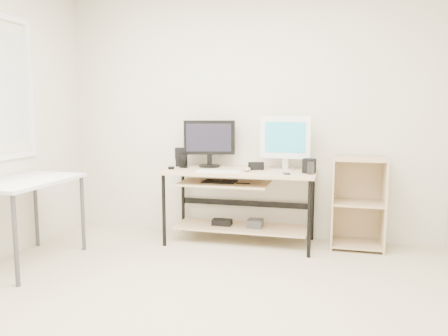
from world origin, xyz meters
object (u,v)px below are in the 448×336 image
at_px(desk, 238,191).
at_px(audio_controller, 183,161).
at_px(white_imac, 285,139).
at_px(black_monitor, 209,140).
at_px(shelf_unit, 358,202).
at_px(side_table, 25,189).

height_order(desk, audio_controller, audio_controller).
bearing_deg(desk, white_imac, 17.58).
distance_m(white_imac, audio_controller, 1.07).
xyz_separation_m(black_monitor, audio_controller, (-0.24, -0.15, -0.21)).
relative_size(white_imac, audio_controller, 3.75).
bearing_deg(shelf_unit, audio_controller, -175.57).
relative_size(black_monitor, white_imac, 0.98).
bearing_deg(black_monitor, side_table, -151.00).
height_order(desk, black_monitor, black_monitor).
bearing_deg(shelf_unit, desk, -172.23).
distance_m(shelf_unit, black_monitor, 1.63).
height_order(side_table, black_monitor, black_monitor).
bearing_deg(white_imac, audio_controller, -169.06).
bearing_deg(white_imac, side_table, -145.94).
distance_m(desk, side_table, 1.97).
height_order(black_monitor, audio_controller, black_monitor).
height_order(desk, white_imac, white_imac).
height_order(side_table, audio_controller, audio_controller).
relative_size(shelf_unit, black_monitor, 1.68).
bearing_deg(black_monitor, audio_controller, -162.87).
relative_size(side_table, shelf_unit, 1.11).
distance_m(black_monitor, white_imac, 0.80).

